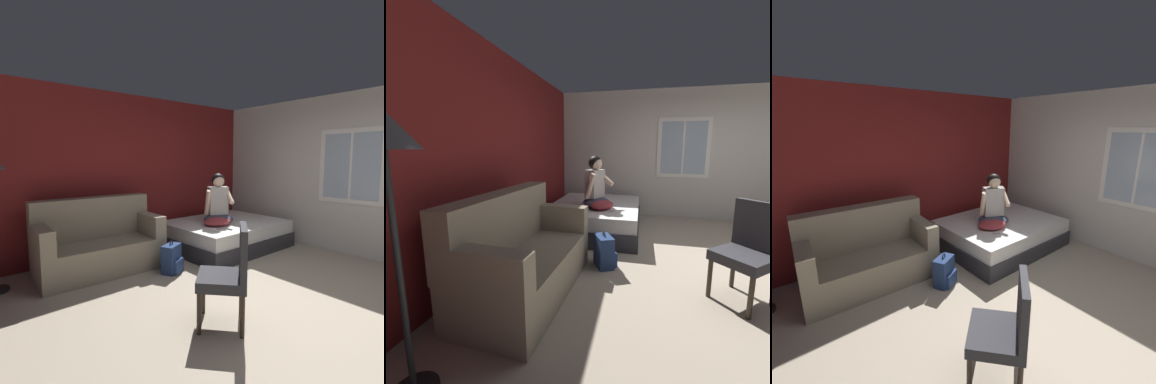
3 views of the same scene
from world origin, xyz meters
TOP-DOWN VIEW (x-y plane):
  - ground_plane at (0.00, 0.00)m, footprint 40.00×40.00m
  - wall_back_accent at (0.00, 3.08)m, footprint 9.81×0.16m
  - wall_side_with_window at (2.49, 0.00)m, footprint 0.19×7.41m
  - bed at (1.14, 2.03)m, footprint 2.05×1.59m
  - couch at (-1.10, 2.40)m, footprint 1.74×0.90m
  - side_chair at (-0.74, 0.20)m, footprint 0.65×0.65m
  - person_seated at (0.91, 1.99)m, footprint 0.66×0.62m
  - backpack at (-0.35, 1.65)m, footprint 0.35×0.33m
  - throw_pillow at (0.75, 1.85)m, footprint 0.55×0.47m
  - cell_phone at (0.64, 1.65)m, footprint 0.16×0.12m

SIDE VIEW (x-z plane):
  - ground_plane at x=0.00m, z-range 0.00..0.00m
  - backpack at x=-0.35m, z-range -0.04..0.42m
  - bed at x=1.14m, z-range 0.00..0.48m
  - couch at x=-1.10m, z-range -0.13..0.91m
  - cell_phone at x=0.64m, z-range 0.48..0.49m
  - side_chair at x=-0.74m, z-range 0.04..1.02m
  - throw_pillow at x=0.75m, z-range 0.48..0.62m
  - person_seated at x=0.91m, z-range 0.40..1.27m
  - wall_back_accent at x=0.00m, z-range 0.00..2.70m
  - wall_side_with_window at x=2.49m, z-range 0.00..2.70m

